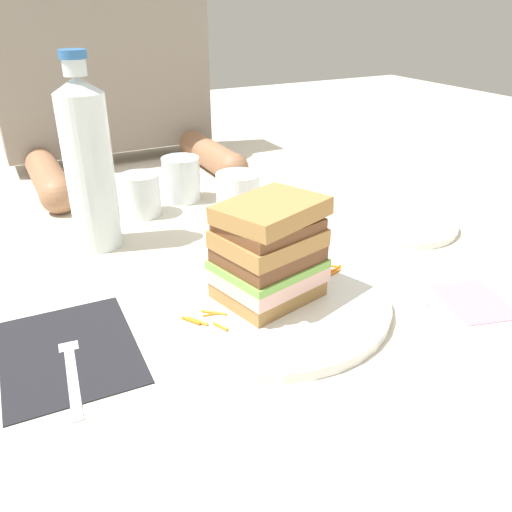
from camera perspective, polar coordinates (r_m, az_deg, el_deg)
The scene contains 28 objects.
ground_plane at distance 0.64m, azimuth 0.49°, elevation -5.53°, with size 3.00×3.00×0.00m, color beige.
main_plate at distance 0.64m, azimuth 1.25°, elevation -4.79°, with size 0.30×0.30×0.01m, color white.
sandwich at distance 0.61m, azimuth 1.32°, elevation 0.53°, with size 0.14×0.12×0.12m.
carrot_shred_0 at distance 0.60m, azimuth -4.96°, elevation -6.37°, with size 0.00×0.00×0.02m, color orange.
carrot_shred_1 at distance 0.59m, azimuth -7.08°, elevation -7.00°, with size 0.00×0.00×0.02m, color orange.
carrot_shred_2 at distance 0.58m, azimuth -3.87°, elevation -7.66°, with size 0.00×0.00×0.02m, color orange.
carrot_shred_3 at distance 0.60m, azimuth -4.62°, elevation -6.14°, with size 0.00×0.00×0.03m, color orange.
carrot_shred_4 at distance 0.59m, azimuth -6.36°, elevation -7.05°, with size 0.00×0.00×0.03m, color orange.
carrot_shred_5 at distance 0.69m, azimuth 5.21°, elevation -1.78°, with size 0.00×0.00×0.03m, color orange.
carrot_shred_6 at distance 0.70m, azimuth 7.92°, elevation -1.46°, with size 0.00×0.00×0.02m, color orange.
carrot_shred_7 at distance 0.70m, azimuth 7.57°, elevation -1.31°, with size 0.00×0.00×0.03m, color orange.
carrot_shred_8 at distance 0.70m, azimuth 5.20°, elevation -1.10°, with size 0.00×0.00×0.03m, color orange.
carrot_shred_9 at distance 0.70m, azimuth 8.55°, elevation -1.48°, with size 0.00×0.00×0.03m, color orange.
carrot_shred_10 at distance 0.70m, azimuth 7.16°, elevation -1.50°, with size 0.00×0.00×0.02m, color orange.
carrot_shred_11 at distance 0.68m, azimuth 6.36°, elevation -2.22°, with size 0.00×0.00×0.03m, color orange.
carrot_shred_12 at distance 0.69m, azimuth 8.47°, elevation -1.82°, with size 0.00×0.00×0.03m, color orange.
carrot_shred_13 at distance 0.68m, azimuth 5.43°, elevation -2.00°, with size 0.00×0.00×0.03m, color orange.
carrot_shred_14 at distance 0.71m, azimuth 7.99°, elevation -1.04°, with size 0.00×0.00×0.03m, color orange.
napkin_dark at distance 0.60m, azimuth -19.68°, elevation -9.67°, with size 0.14×0.18×0.00m, color black.
fork at distance 0.58m, azimuth -19.58°, elevation -10.67°, with size 0.03×0.17×0.00m.
knife at distance 0.73m, azimuth 13.04°, elevation -1.77°, with size 0.02×0.20×0.00m.
juice_glass at distance 0.85m, azimuth -1.94°, elevation 5.82°, with size 0.07×0.07×0.09m.
water_bottle at distance 0.79m, azimuth -17.75°, elevation 9.56°, with size 0.07×0.07×0.28m.
empty_tumbler_0 at distance 0.91m, azimuth -12.39°, elevation 6.52°, with size 0.07×0.07×0.07m, color silver.
empty_tumbler_1 at distance 0.97m, azimuth -8.13°, elevation 8.29°, with size 0.07×0.07×0.08m, color silver.
side_plate at distance 0.89m, azimuth 15.13°, elevation 3.54°, with size 0.19×0.19×0.01m, color white.
napkin_pink at distance 0.70m, azimuth 22.65°, elevation -4.57°, with size 0.07×0.09×0.00m, color pink.
diner_across at distance 1.20m, azimuth -16.24°, elevation 21.09°, with size 0.44×0.40×0.53m.
Camera 1 is at (-0.26, -0.48, 0.34)m, focal length 36.76 mm.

